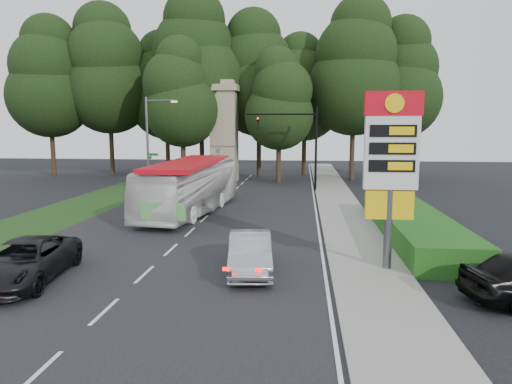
# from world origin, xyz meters

# --- Properties ---
(ground) EXTENTS (120.00, 120.00, 0.00)m
(ground) POSITION_xyz_m (0.00, 0.00, 0.00)
(ground) COLOR black
(ground) RESTS_ON ground
(road_surface) EXTENTS (14.00, 80.00, 0.02)m
(road_surface) POSITION_xyz_m (0.00, 12.00, 0.01)
(road_surface) COLOR black
(road_surface) RESTS_ON ground
(sidewalk_right) EXTENTS (3.00, 80.00, 0.12)m
(sidewalk_right) POSITION_xyz_m (8.50, 12.00, 0.06)
(sidewalk_right) COLOR gray
(sidewalk_right) RESTS_ON ground
(grass_verge_left) EXTENTS (5.00, 50.00, 0.02)m
(grass_verge_left) POSITION_xyz_m (-9.50, 18.00, 0.01)
(grass_verge_left) COLOR #193814
(grass_verge_left) RESTS_ON ground
(hedge) EXTENTS (3.00, 14.00, 1.20)m
(hedge) POSITION_xyz_m (11.50, 8.00, 0.60)
(hedge) COLOR #174E14
(hedge) RESTS_ON ground
(gas_station_pylon) EXTENTS (2.10, 0.45, 6.85)m
(gas_station_pylon) POSITION_xyz_m (9.20, 1.99, 4.45)
(gas_station_pylon) COLOR #59595E
(gas_station_pylon) RESTS_ON ground
(traffic_signal_mast) EXTENTS (6.10, 0.35, 7.20)m
(traffic_signal_mast) POSITION_xyz_m (5.68, 24.00, 4.67)
(traffic_signal_mast) COLOR black
(traffic_signal_mast) RESTS_ON ground
(streetlight_signs) EXTENTS (2.75, 0.98, 8.00)m
(streetlight_signs) POSITION_xyz_m (-6.99, 22.01, 4.44)
(streetlight_signs) COLOR #59595E
(streetlight_signs) RESTS_ON ground
(monument) EXTENTS (3.00, 3.00, 10.05)m
(monument) POSITION_xyz_m (-2.00, 30.00, 5.10)
(monument) COLOR gray
(monument) RESTS_ON ground
(tree_far_west) EXTENTS (8.96, 8.96, 17.60)m
(tree_far_west) POSITION_xyz_m (-22.00, 33.00, 10.68)
(tree_far_west) COLOR #2D2116
(tree_far_west) RESTS_ON ground
(tree_west_mid) EXTENTS (9.80, 9.80, 19.25)m
(tree_west_mid) POSITION_xyz_m (-16.00, 35.00, 11.69)
(tree_west_mid) COLOR #2D2116
(tree_west_mid) RESTS_ON ground
(tree_west_near) EXTENTS (8.40, 8.40, 16.50)m
(tree_west_near) POSITION_xyz_m (-10.00, 37.00, 10.02)
(tree_west_near) COLOR #2D2116
(tree_west_near) RESTS_ON ground
(tree_center_left) EXTENTS (10.08, 10.08, 19.80)m
(tree_center_left) POSITION_xyz_m (-5.00, 33.00, 12.02)
(tree_center_left) COLOR #2D2116
(tree_center_left) RESTS_ON ground
(tree_center_right) EXTENTS (9.24, 9.24, 18.15)m
(tree_center_right) POSITION_xyz_m (1.00, 35.00, 11.02)
(tree_center_right) COLOR #2D2116
(tree_center_right) RESTS_ON ground
(tree_east_near) EXTENTS (8.12, 8.12, 15.95)m
(tree_east_near) POSITION_xyz_m (6.00, 37.00, 9.68)
(tree_east_near) COLOR #2D2116
(tree_east_near) RESTS_ON ground
(tree_east_mid) EXTENTS (9.52, 9.52, 18.70)m
(tree_east_mid) POSITION_xyz_m (11.00, 33.00, 11.35)
(tree_east_mid) COLOR #2D2116
(tree_east_mid) RESTS_ON ground
(tree_far_east) EXTENTS (8.68, 8.68, 17.05)m
(tree_far_east) POSITION_xyz_m (16.00, 35.00, 10.35)
(tree_far_east) COLOR #2D2116
(tree_far_east) RESTS_ON ground
(tree_monument_left) EXTENTS (7.28, 7.28, 14.30)m
(tree_monument_left) POSITION_xyz_m (-6.00, 29.00, 8.68)
(tree_monument_left) COLOR #2D2116
(tree_monument_left) RESTS_ON ground
(tree_monument_right) EXTENTS (6.72, 6.72, 13.20)m
(tree_monument_right) POSITION_xyz_m (3.50, 29.50, 8.01)
(tree_monument_right) COLOR #2D2116
(tree_monument_right) RESTS_ON ground
(transit_bus) EXTENTS (4.27, 12.38, 3.38)m
(transit_bus) POSITION_xyz_m (-1.27, 12.91, 1.69)
(transit_bus) COLOR white
(transit_bus) RESTS_ON ground
(sedan_silver) EXTENTS (2.11, 4.69, 1.50)m
(sedan_silver) POSITION_xyz_m (3.93, 1.32, 0.75)
(sedan_silver) COLOR #B0B3B8
(sedan_silver) RESTS_ON ground
(suv_charcoal) EXTENTS (3.15, 5.71, 1.51)m
(suv_charcoal) POSITION_xyz_m (-4.03, -0.65, 0.76)
(suv_charcoal) COLOR black
(suv_charcoal) RESTS_ON ground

